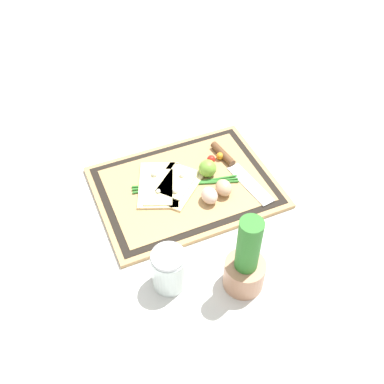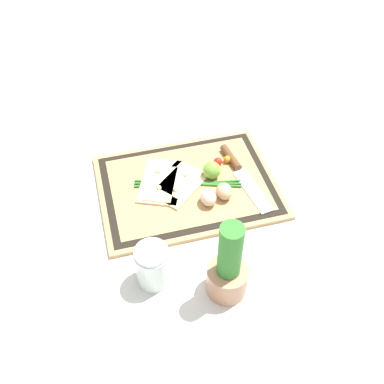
{
  "view_description": "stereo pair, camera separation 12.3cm",
  "coord_description": "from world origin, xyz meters",
  "px_view_note": "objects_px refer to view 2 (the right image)",
  "views": [
    {
      "loc": [
        0.33,
        0.81,
        0.94
      ],
      "look_at": [
        0.0,
        0.05,
        0.03
      ],
      "focal_mm": 42.0,
      "sensor_mm": 36.0,
      "label": 1
    },
    {
      "loc": [
        0.21,
        0.85,
        0.94
      ],
      "look_at": [
        0.0,
        0.05,
        0.03
      ],
      "focal_mm": 42.0,
      "sensor_mm": 36.0,
      "label": 2
    }
  ],
  "objects_px": {
    "pizza_slice_near": "(161,182)",
    "cherry_tomato_yellow": "(227,159)",
    "egg_brown": "(224,191)",
    "sauce_jar": "(153,267)",
    "knife": "(237,167)",
    "lime": "(212,170)",
    "pizza_slice_far": "(178,183)",
    "egg_pink": "(208,197)",
    "herb_pot": "(228,270)",
    "cherry_tomato_red": "(218,162)"
  },
  "relations": [
    {
      "from": "knife",
      "to": "cherry_tomato_red",
      "type": "xyz_separation_m",
      "value": [
        0.05,
        -0.03,
        0.0
      ]
    },
    {
      "from": "egg_brown",
      "to": "lime",
      "type": "bearing_deg",
      "value": -82.69
    },
    {
      "from": "pizza_slice_far",
      "to": "sauce_jar",
      "type": "bearing_deg",
      "value": 65.22
    },
    {
      "from": "egg_pink",
      "to": "cherry_tomato_yellow",
      "type": "height_order",
      "value": "egg_pink"
    },
    {
      "from": "egg_brown",
      "to": "cherry_tomato_yellow",
      "type": "relative_size",
      "value": 2.34
    },
    {
      "from": "lime",
      "to": "herb_pot",
      "type": "bearing_deg",
      "value": 79.19
    },
    {
      "from": "cherry_tomato_red",
      "to": "sauce_jar",
      "type": "bearing_deg",
      "value": 51.39
    },
    {
      "from": "pizza_slice_far",
      "to": "cherry_tomato_red",
      "type": "relative_size",
      "value": 7.77
    },
    {
      "from": "egg_brown",
      "to": "lime",
      "type": "distance_m",
      "value": 0.08
    },
    {
      "from": "cherry_tomato_yellow",
      "to": "cherry_tomato_red",
      "type": "bearing_deg",
      "value": 6.89
    },
    {
      "from": "pizza_slice_near",
      "to": "knife",
      "type": "bearing_deg",
      "value": 179.84
    },
    {
      "from": "pizza_slice_far",
      "to": "cherry_tomato_yellow",
      "type": "height_order",
      "value": "pizza_slice_far"
    },
    {
      "from": "herb_pot",
      "to": "pizza_slice_near",
      "type": "bearing_deg",
      "value": -77.8
    },
    {
      "from": "pizza_slice_near",
      "to": "herb_pot",
      "type": "height_order",
      "value": "herb_pot"
    },
    {
      "from": "pizza_slice_far",
      "to": "knife",
      "type": "height_order",
      "value": "pizza_slice_far"
    },
    {
      "from": "egg_brown",
      "to": "sauce_jar",
      "type": "xyz_separation_m",
      "value": [
        0.24,
        0.2,
        0.01
      ]
    },
    {
      "from": "knife",
      "to": "cherry_tomato_red",
      "type": "height_order",
      "value": "cherry_tomato_red"
    },
    {
      "from": "pizza_slice_near",
      "to": "pizza_slice_far",
      "type": "bearing_deg",
      "value": 158.61
    },
    {
      "from": "knife",
      "to": "egg_brown",
      "type": "xyz_separation_m",
      "value": [
        0.07,
        0.09,
        0.01
      ]
    },
    {
      "from": "knife",
      "to": "egg_brown",
      "type": "relative_size",
      "value": 5.22
    },
    {
      "from": "cherry_tomato_yellow",
      "to": "herb_pot",
      "type": "bearing_deg",
      "value": 71.99
    },
    {
      "from": "knife",
      "to": "pizza_slice_near",
      "type": "bearing_deg",
      "value": -0.16
    },
    {
      "from": "knife",
      "to": "egg_pink",
      "type": "bearing_deg",
      "value": 41.72
    },
    {
      "from": "egg_brown",
      "to": "cherry_tomato_red",
      "type": "xyz_separation_m",
      "value": [
        -0.02,
        -0.13,
        -0.01
      ]
    },
    {
      "from": "pizza_slice_far",
      "to": "egg_pink",
      "type": "bearing_deg",
      "value": 125.57
    },
    {
      "from": "pizza_slice_near",
      "to": "pizza_slice_far",
      "type": "height_order",
      "value": "same"
    },
    {
      "from": "herb_pot",
      "to": "cherry_tomato_red",
      "type": "bearing_deg",
      "value": -104.05
    },
    {
      "from": "knife",
      "to": "sauce_jar",
      "type": "height_order",
      "value": "sauce_jar"
    },
    {
      "from": "egg_pink",
      "to": "pizza_slice_far",
      "type": "bearing_deg",
      "value": -54.43
    },
    {
      "from": "knife",
      "to": "lime",
      "type": "distance_m",
      "value": 0.08
    },
    {
      "from": "knife",
      "to": "lime",
      "type": "bearing_deg",
      "value": 7.95
    },
    {
      "from": "egg_pink",
      "to": "sauce_jar",
      "type": "xyz_separation_m",
      "value": [
        0.19,
        0.19,
        0.01
      ]
    },
    {
      "from": "sauce_jar",
      "to": "cherry_tomato_yellow",
      "type": "bearing_deg",
      "value": -131.46
    },
    {
      "from": "pizza_slice_near",
      "to": "egg_brown",
      "type": "distance_m",
      "value": 0.18
    },
    {
      "from": "cherry_tomato_yellow",
      "to": "herb_pot",
      "type": "height_order",
      "value": "herb_pot"
    },
    {
      "from": "pizza_slice_far",
      "to": "egg_pink",
      "type": "distance_m",
      "value": 0.11
    },
    {
      "from": "knife",
      "to": "egg_brown",
      "type": "height_order",
      "value": "egg_brown"
    },
    {
      "from": "pizza_slice_near",
      "to": "sauce_jar",
      "type": "bearing_deg",
      "value": 74.53
    },
    {
      "from": "egg_pink",
      "to": "cherry_tomato_red",
      "type": "xyz_separation_m",
      "value": [
        -0.07,
        -0.14,
        -0.01
      ]
    },
    {
      "from": "egg_brown",
      "to": "sauce_jar",
      "type": "bearing_deg",
      "value": 39.76
    },
    {
      "from": "knife",
      "to": "cherry_tomato_red",
      "type": "distance_m",
      "value": 0.06
    },
    {
      "from": "egg_pink",
      "to": "cherry_tomato_yellow",
      "type": "distance_m",
      "value": 0.17
    },
    {
      "from": "pizza_slice_near",
      "to": "cherry_tomato_yellow",
      "type": "xyz_separation_m",
      "value": [
        -0.21,
        -0.03,
        0.01
      ]
    },
    {
      "from": "pizza_slice_far",
      "to": "egg_brown",
      "type": "relative_size",
      "value": 3.68
    },
    {
      "from": "pizza_slice_near",
      "to": "knife",
      "type": "distance_m",
      "value": 0.23
    },
    {
      "from": "egg_brown",
      "to": "herb_pot",
      "type": "height_order",
      "value": "herb_pot"
    },
    {
      "from": "sauce_jar",
      "to": "pizza_slice_far",
      "type": "bearing_deg",
      "value": -114.78
    },
    {
      "from": "pizza_slice_far",
      "to": "herb_pot",
      "type": "height_order",
      "value": "herb_pot"
    },
    {
      "from": "pizza_slice_near",
      "to": "cherry_tomato_yellow",
      "type": "height_order",
      "value": "pizza_slice_near"
    },
    {
      "from": "pizza_slice_far",
      "to": "cherry_tomato_red",
      "type": "height_order",
      "value": "cherry_tomato_red"
    }
  ]
}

